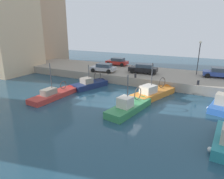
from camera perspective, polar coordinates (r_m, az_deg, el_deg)
The scene contains 16 objects.
water_surface at distance 20.75m, azimuth 4.77°, elevation -4.82°, with size 80.00×80.00×0.00m, color navy.
quay_wall at distance 31.06m, azimuth 12.83°, elevation 3.54°, with size 9.00×56.00×1.20m, color #9E9384.
fishing_boat_green at distance 19.82m, azimuth 5.46°, elevation -5.55°, with size 6.74×2.95×4.54m.
fishing_boat_navy at distance 27.43m, azimuth -5.75°, elevation 1.00°, with size 6.01×3.68×4.01m.
fishing_boat_red at distance 24.34m, azimuth -15.71°, elevation -1.79°, with size 6.97×2.40×4.88m.
fishing_boat_blue at distance 23.80m, azimuth 29.52°, elevation -3.80°, with size 6.72×3.09×4.96m.
fishing_boat_orange at distance 24.19m, azimuth 12.20°, elevation -1.54°, with size 7.21×4.21×5.02m.
parked_car_blue at distance 31.07m, azimuth 28.28°, elevation 4.34°, with size 2.23×3.96×1.36m.
parked_car_black at distance 30.31m, azimuth 9.02°, elevation 6.00°, with size 2.13×4.27×1.42m.
parked_car_red at distance 36.29m, azimuth 1.53°, elevation 8.04°, with size 2.07×3.92×1.35m.
parked_car_silver at distance 30.91m, azimuth -2.49°, elevation 6.32°, with size 2.31×3.98×1.30m.
mooring_bollard_south at distance 26.03m, azimuth 23.51°, elevation 1.82°, with size 0.28×0.28×0.55m, color #2D2D33.
mooring_bollard_mid at distance 27.54m, azimuth 6.76°, elevation 3.97°, with size 0.28×0.28×0.55m, color #2D2D33.
quay_streetlamp at distance 31.09m, azimuth 23.79°, elevation 9.76°, with size 0.36×0.36×4.83m.
waterfront_building_west at distance 40.15m, azimuth -29.20°, elevation 21.11°, with size 9.13×8.65×23.58m.
waterfront_building_west_mid at distance 48.80m, azimuth -20.64°, elevation 17.14°, with size 10.19×8.75×16.86m.
Camera 1 is at (-17.86, -7.06, 7.87)m, focal length 31.82 mm.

